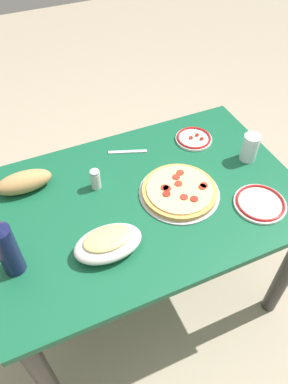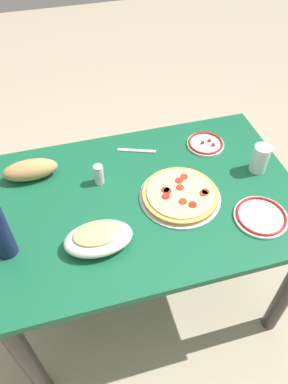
# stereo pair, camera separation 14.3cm
# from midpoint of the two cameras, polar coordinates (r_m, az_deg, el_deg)

# --- Properties ---
(ground_plane) EXTENTS (8.00, 8.00, 0.00)m
(ground_plane) POSITION_cam_midpoint_polar(r_m,az_deg,el_deg) (2.07, 2.04, -14.90)
(ground_plane) COLOR tan
(ground_plane) RESTS_ON ground
(dining_table) EXTENTS (1.23, 0.81, 0.75)m
(dining_table) POSITION_cam_midpoint_polar(r_m,az_deg,el_deg) (1.55, 2.63, -4.27)
(dining_table) COLOR #145938
(dining_table) RESTS_ON ground
(pepperoni_pizza) EXTENTS (0.32, 0.32, 0.03)m
(pepperoni_pizza) POSITION_cam_midpoint_polar(r_m,az_deg,el_deg) (1.45, 8.39, -0.61)
(pepperoni_pizza) COLOR #B7B7BC
(pepperoni_pizza) RESTS_ON dining_table
(baked_pasta_dish) EXTENTS (0.24, 0.15, 0.08)m
(baked_pasta_dish) POSITION_cam_midpoint_polar(r_m,az_deg,el_deg) (1.28, -3.87, -7.19)
(baked_pasta_dish) COLOR white
(baked_pasta_dish) RESTS_ON dining_table
(water_glass) EXTENTS (0.07, 0.07, 0.12)m
(water_glass) POSITION_cam_midpoint_polar(r_m,az_deg,el_deg) (1.61, 19.89, 4.74)
(water_glass) COLOR silver
(water_glass) RESTS_ON dining_table
(side_plate_near) EXTENTS (0.20, 0.20, 0.02)m
(side_plate_near) POSITION_cam_midpoint_polar(r_m,az_deg,el_deg) (1.46, 20.26, -3.70)
(side_plate_near) COLOR white
(side_plate_near) RESTS_ON dining_table
(side_plate_far) EXTENTS (0.17, 0.17, 0.02)m
(side_plate_far) POSITION_cam_midpoint_polar(r_m,az_deg,el_deg) (1.70, 11.84, 7.18)
(side_plate_far) COLOR white
(side_plate_far) RESTS_ON dining_table
(bread_loaf) EXTENTS (0.22, 0.09, 0.08)m
(bread_loaf) POSITION_cam_midpoint_polar(r_m,az_deg,el_deg) (1.54, -14.59, 3.18)
(bread_loaf) COLOR tan
(bread_loaf) RESTS_ON dining_table
(spice_shaker) EXTENTS (0.04, 0.04, 0.09)m
(spice_shaker) POSITION_cam_midpoint_polar(r_m,az_deg,el_deg) (1.48, -4.26, 2.57)
(spice_shaker) COLOR silver
(spice_shaker) RESTS_ON dining_table
(fork_right) EXTENTS (0.17, 0.07, 0.00)m
(fork_right) POSITION_cam_midpoint_polar(r_m,az_deg,el_deg) (1.64, 1.36, 6.27)
(fork_right) COLOR #B7B7BC
(fork_right) RESTS_ON dining_table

